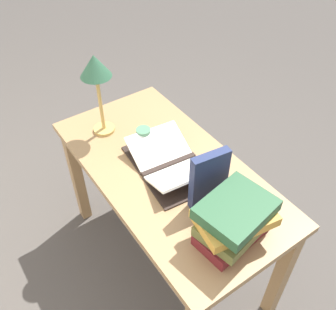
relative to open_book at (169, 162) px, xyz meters
name	(u,v)px	position (x,y,z in m)	size (l,w,h in m)	color
ground_plane	(168,256)	(-0.01, 0.01, -0.79)	(12.00, 12.00, 0.00)	#47423D
reading_desk	(168,186)	(-0.01, 0.01, -0.15)	(1.25, 0.64, 0.76)	#937047
open_book	(169,162)	(0.00, 0.00, 0.00)	(0.48, 0.33, 0.09)	black
book_stack_tall	(234,221)	(-0.46, 0.02, 0.08)	(0.26, 0.31, 0.20)	maroon
book_standing_upright	(209,179)	(-0.27, -0.01, 0.11)	(0.06, 0.17, 0.28)	#1E284C
reading_lamp	(96,73)	(0.41, 0.13, 0.32)	(0.15, 0.15, 0.43)	tan
coffee_mug	(143,137)	(0.20, 0.02, 0.02)	(0.10, 0.07, 0.10)	#4C7F5B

